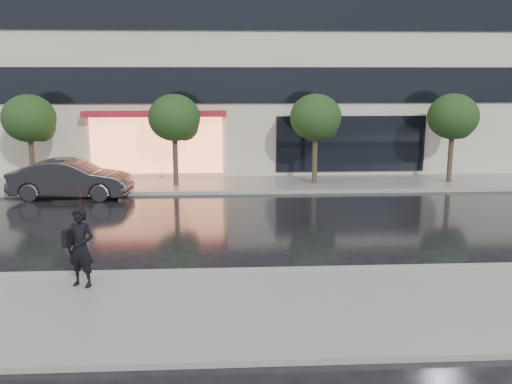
{
  "coord_description": "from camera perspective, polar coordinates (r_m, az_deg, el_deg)",
  "views": [
    {
      "loc": [
        -0.93,
        -14.25,
        4.85
      ],
      "look_at": [
        0.01,
        2.18,
        1.4
      ],
      "focal_mm": 40.0,
      "sensor_mm": 36.0,
      "label": 1
    }
  ],
  "objects": [
    {
      "name": "sidewalk_far",
      "position": [
        24.98,
        -1.07,
        0.78
      ],
      "size": [
        60.0,
        3.5,
        0.12
      ],
      "primitive_type": "cube",
      "color": "slate",
      "rests_on": "ground"
    },
    {
      "name": "parked_car",
      "position": [
        23.5,
        -18.02,
        1.24
      ],
      "size": [
        4.74,
        1.97,
        1.53
      ],
      "primitive_type": "imported",
      "rotation": [
        0.0,
        0.0,
        1.49
      ],
      "color": "black",
      "rests_on": "ground"
    },
    {
      "name": "ground",
      "position": [
        15.08,
        0.45,
        -6.92
      ],
      "size": [
        120.0,
        120.0,
        0.0
      ],
      "primitive_type": "plane",
      "color": "black",
      "rests_on": "ground"
    },
    {
      "name": "curb_near",
      "position": [
        14.12,
        0.71,
        -7.96
      ],
      "size": [
        60.0,
        0.25,
        0.14
      ],
      "primitive_type": "cube",
      "color": "gray",
      "rests_on": "ground"
    },
    {
      "name": "tree_mid_east",
      "position": [
        24.68,
        6.1,
        7.29
      ],
      "size": [
        2.2,
        2.2,
        3.99
      ],
      "color": "#33261C",
      "rests_on": "ground"
    },
    {
      "name": "tree_far_east",
      "position": [
        26.33,
        19.2,
        6.99
      ],
      "size": [
        2.2,
        2.2,
        3.99
      ],
      "color": "#33261C",
      "rests_on": "ground"
    },
    {
      "name": "pedestrian_with_umbrella",
      "position": [
        13.21,
        -17.17,
        -3.12
      ],
      "size": [
        1.05,
        1.06,
        2.38
      ],
      "rotation": [
        0.0,
        0.0,
        -0.36
      ],
      "color": "black",
      "rests_on": "sidewalk_near"
    },
    {
      "name": "sidewalk_near",
      "position": [
        12.04,
        1.47,
        -11.62
      ],
      "size": [
        60.0,
        4.5,
        0.12
      ],
      "primitive_type": "cube",
      "color": "slate",
      "rests_on": "ground"
    },
    {
      "name": "curb_far",
      "position": [
        23.27,
        -0.9,
        -0.02
      ],
      "size": [
        60.0,
        0.25,
        0.14
      ],
      "primitive_type": "cube",
      "color": "gray",
      "rests_on": "ground"
    },
    {
      "name": "tree_far_west",
      "position": [
        25.64,
        -21.6,
        6.7
      ],
      "size": [
        2.2,
        2.2,
        3.99
      ],
      "color": "#33261C",
      "rests_on": "ground"
    },
    {
      "name": "tree_mid_west",
      "position": [
        24.44,
        -8.03,
        7.2
      ],
      "size": [
        2.2,
        2.2,
        3.99
      ],
      "color": "#33261C",
      "rests_on": "ground"
    }
  ]
}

